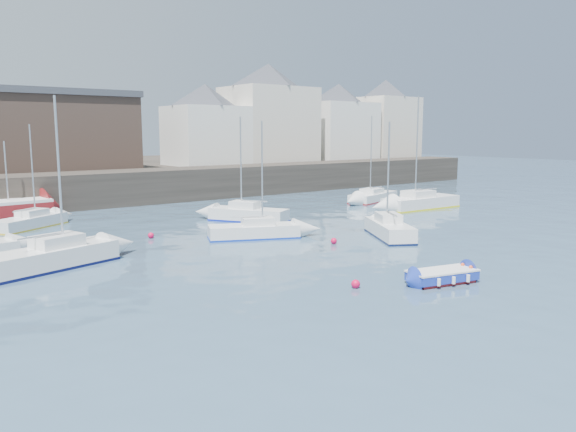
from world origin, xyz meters
TOP-DOWN VIEW (x-y plane):
  - water at (0.00, 0.00)m, footprint 220.00×220.00m
  - quay_wall at (0.00, 35.00)m, footprint 90.00×5.00m
  - land_strip at (0.00, 53.00)m, footprint 90.00×32.00m
  - bldg_east_a at (20.00, 42.00)m, footprint 13.36×13.36m
  - bldg_east_b at (31.00, 41.50)m, footprint 11.88×11.88m
  - bldg_east_c at (40.00, 41.50)m, footprint 11.14×11.14m
  - bldg_east_d at (11.00, 41.50)m, footprint 11.14×11.14m
  - warehouse at (-6.00, 43.00)m, footprint 16.40×10.40m
  - blue_dinghy at (-0.52, 0.29)m, footprint 3.31×2.00m
  - sailboat_a at (-13.21, 13.37)m, footprint 6.63×3.77m
  - sailboat_b at (-1.17, 13.90)m, footprint 5.82×3.88m
  - sailboat_c at (5.58, 8.94)m, footprint 4.21×5.55m
  - sailboat_d at (17.65, 16.41)m, footprint 7.48×2.63m
  - sailboat_f at (2.18, 19.67)m, footprint 4.59×5.97m
  - sailboat_g at (18.14, 22.47)m, footprint 6.60×3.71m
  - sailboat_h at (-11.30, 26.19)m, footprint 5.51×4.47m
  - buoy_near at (-4.06, 2.00)m, footprint 0.38×0.38m
  - buoy_mid at (1.53, 9.57)m, footprint 0.37×0.37m
  - buoy_far at (-6.27, 17.76)m, footprint 0.37×0.37m

SIDE VIEW (x-z plane):
  - water at x=0.00m, z-range 0.00..0.00m
  - buoy_near at x=-4.06m, z-range -0.19..0.19m
  - buoy_mid at x=1.53m, z-range -0.18..0.18m
  - buoy_far at x=-6.27m, z-range -0.19..0.19m
  - blue_dinghy at x=-0.52m, z-range 0.03..0.62m
  - sailboat_g at x=18.14m, z-range -3.53..4.43m
  - sailboat_h at x=-11.30m, z-range -3.05..3.97m
  - sailboat_b at x=-1.17m, z-range -3.12..4.05m
  - sailboat_f at x=2.18m, z-range -3.26..4.33m
  - sailboat_c at x=5.58m, z-range -3.02..4.11m
  - sailboat_d at x=17.65m, z-range -4.15..5.29m
  - sailboat_a at x=-13.21m, z-range -3.53..4.69m
  - land_strip at x=0.00m, z-range 0.00..2.80m
  - quay_wall at x=0.00m, z-range 0.00..3.00m
  - warehouse at x=-6.00m, z-range 2.82..10.42m
  - bldg_east_d at x=11.00m, z-range 2.89..11.84m
  - bldg_east_b at x=31.00m, z-range 2.89..12.84m
  - bldg_east_c at x=40.00m, z-range 2.90..13.85m
  - bldg_east_a at x=20.00m, z-range 2.91..14.71m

